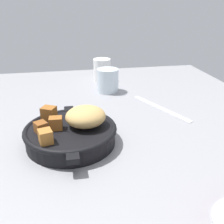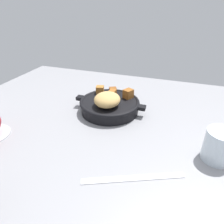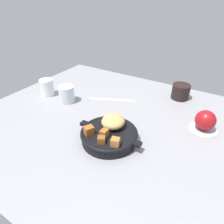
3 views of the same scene
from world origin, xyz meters
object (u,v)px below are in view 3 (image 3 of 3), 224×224
(cast_iron_skillet, at_px, (109,133))
(coffee_mug_dark, at_px, (181,92))
(red_apple, at_px, (205,120))
(water_glass_short, at_px, (67,94))
(white_creamer_pitcher, at_px, (47,88))
(butter_knife, at_px, (112,100))

(cast_iron_skillet, bearing_deg, coffee_mug_dark, 74.24)
(red_apple, relative_size, water_glass_short, 0.97)
(white_creamer_pitcher, bearing_deg, water_glass_short, -0.03)
(butter_knife, distance_m, water_glass_short, 0.22)
(water_glass_short, bearing_deg, red_apple, 10.03)
(cast_iron_skillet, height_order, coffee_mug_dark, cast_iron_skillet)
(water_glass_short, relative_size, white_creamer_pitcher, 0.94)
(butter_knife, xyz_separation_m, water_glass_short, (-0.18, -0.13, 0.04))
(cast_iron_skillet, height_order, butter_knife, cast_iron_skillet)
(coffee_mug_dark, xyz_separation_m, water_glass_short, (-0.45, -0.32, 0.00))
(butter_knife, distance_m, coffee_mug_dark, 0.34)
(cast_iron_skillet, xyz_separation_m, red_apple, (0.28, 0.24, 0.01))
(butter_knife, bearing_deg, water_glass_short, -168.12)
(cast_iron_skillet, relative_size, butter_knife, 1.08)
(butter_knife, bearing_deg, coffee_mug_dark, 10.61)
(red_apple, bearing_deg, water_glass_short, -169.97)
(red_apple, height_order, white_creamer_pitcher, white_creamer_pitcher)
(red_apple, xyz_separation_m, water_glass_short, (-0.60, -0.11, -0.00))
(cast_iron_skillet, xyz_separation_m, water_glass_short, (-0.33, 0.14, 0.01))
(coffee_mug_dark, relative_size, water_glass_short, 1.08)
(white_creamer_pitcher, bearing_deg, butter_knife, 22.49)
(cast_iron_skillet, bearing_deg, white_creamer_pitcher, 163.49)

